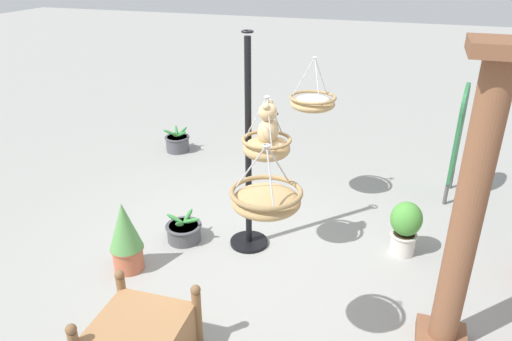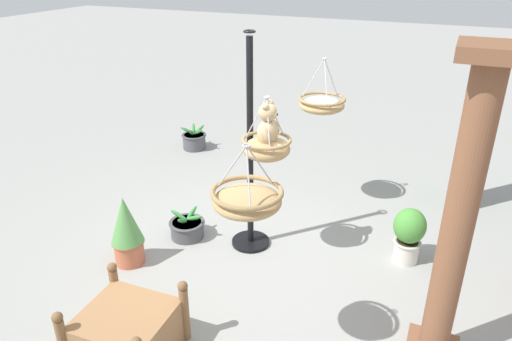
% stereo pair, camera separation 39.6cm
% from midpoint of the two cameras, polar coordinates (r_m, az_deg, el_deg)
% --- Properties ---
extents(ground_plane, '(40.00, 40.00, 0.00)m').
position_cam_midpoint_polar(ground_plane, '(5.49, 1.34, -9.93)').
color(ground_plane, gray).
extents(display_pole_central, '(0.44, 0.44, 2.43)m').
position_cam_midpoint_polar(display_pole_central, '(5.28, 1.46, -1.88)').
color(display_pole_central, black).
rests_on(display_pole_central, ground).
extents(hanging_basket_with_teddy, '(0.51, 0.51, 0.66)m').
position_cam_midpoint_polar(hanging_basket_with_teddy, '(4.84, 3.60, 2.74)').
color(hanging_basket_with_teddy, tan).
extents(teddy_bear, '(0.33, 0.29, 0.48)m').
position_cam_midpoint_polar(teddy_bear, '(4.76, 3.93, 5.06)').
color(teddy_bear, tan).
extents(hanging_basket_left_high, '(0.59, 0.59, 0.67)m').
position_cam_midpoint_polar(hanging_basket_left_high, '(6.02, 9.77, 7.83)').
color(hanging_basket_left_high, tan).
extents(hanging_basket_right_low, '(0.52, 0.52, 0.52)m').
position_cam_midpoint_polar(hanging_basket_right_low, '(3.37, 2.28, -3.54)').
color(hanging_basket_right_low, tan).
extents(greenhouse_pillar_left, '(0.44, 0.44, 2.61)m').
position_cam_midpoint_polar(greenhouse_pillar_left, '(3.91, 25.62, -6.51)').
color(greenhouse_pillar_left, brown).
rests_on(greenhouse_pillar_left, ground).
extents(wooden_planter_box, '(0.80, 0.83, 0.61)m').
position_cam_midpoint_polar(wooden_planter_box, '(4.28, -12.49, -18.42)').
color(wooden_planter_box, '#9E7047').
rests_on(wooden_planter_box, ground).
extents(potted_plant_fern_front, '(0.35, 0.35, 0.80)m').
position_cam_midpoint_polar(potted_plant_fern_front, '(5.27, -13.16, -7.01)').
color(potted_plant_fern_front, '#BC6042').
rests_on(potted_plant_fern_front, ground).
extents(potted_plant_flowering_red, '(0.35, 0.35, 0.64)m').
position_cam_midpoint_polar(potted_plant_flowering_red, '(5.51, 19.80, -7.15)').
color(potted_plant_flowering_red, beige).
rests_on(potted_plant_flowering_red, ground).
extents(potted_plant_tall_leafy, '(0.42, 0.44, 0.41)m').
position_cam_midpoint_polar(potted_plant_tall_leafy, '(8.25, -6.05, 3.65)').
color(potted_plant_tall_leafy, '#4C4C51').
rests_on(potted_plant_tall_leafy, ground).
extents(potted_plant_bushy_green, '(0.43, 0.43, 0.35)m').
position_cam_midpoint_polar(potted_plant_bushy_green, '(5.75, -6.29, -6.80)').
color(potted_plant_bushy_green, '#4C4C51').
rests_on(potted_plant_bushy_green, ground).
extents(display_sign_board, '(0.61, 0.14, 1.61)m').
position_cam_midpoint_polar(display_sign_board, '(6.77, 26.32, 3.43)').
color(display_sign_board, '#286B3D').
rests_on(display_sign_board, ground).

